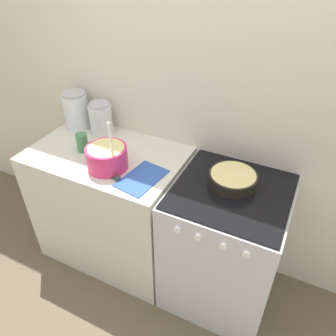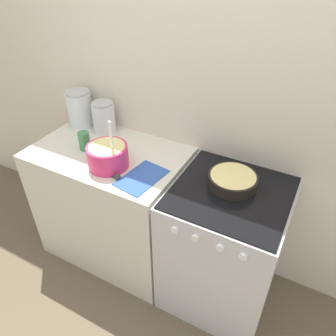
{
  "view_description": "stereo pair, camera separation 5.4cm",
  "coord_description": "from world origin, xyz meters",
  "px_view_note": "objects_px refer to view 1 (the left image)",
  "views": [
    {
      "loc": [
        0.63,
        -1.06,
        2.04
      ],
      "look_at": [
        -0.04,
        0.28,
        0.94
      ],
      "focal_mm": 35.0,
      "sensor_mm": 36.0,
      "label": 1
    },
    {
      "loc": [
        0.67,
        -1.04,
        2.04
      ],
      "look_at": [
        -0.04,
        0.28,
        0.94
      ],
      "focal_mm": 35.0,
      "sensor_mm": 36.0,
      "label": 2
    }
  ],
  "objects_px": {
    "mixing_bowl": "(107,156)",
    "storage_jar_middle": "(101,120)",
    "tin_can": "(82,142)",
    "baking_pan": "(233,179)",
    "storage_jar_left": "(77,112)",
    "stove": "(224,245)"
  },
  "relations": [
    {
      "from": "mixing_bowl",
      "to": "storage_jar_middle",
      "type": "bearing_deg",
      "value": 129.71
    },
    {
      "from": "tin_can",
      "to": "mixing_bowl",
      "type": "bearing_deg",
      "value": -18.19
    },
    {
      "from": "mixing_bowl",
      "to": "tin_can",
      "type": "xyz_separation_m",
      "value": [
        -0.25,
        0.08,
        -0.02
      ]
    },
    {
      "from": "mixing_bowl",
      "to": "baking_pan",
      "type": "distance_m",
      "value": 0.73
    },
    {
      "from": "storage_jar_left",
      "to": "storage_jar_middle",
      "type": "height_order",
      "value": "storage_jar_left"
    },
    {
      "from": "baking_pan",
      "to": "storage_jar_left",
      "type": "height_order",
      "value": "storage_jar_left"
    },
    {
      "from": "mixing_bowl",
      "to": "storage_jar_left",
      "type": "distance_m",
      "value": 0.58
    },
    {
      "from": "storage_jar_middle",
      "to": "tin_can",
      "type": "bearing_deg",
      "value": -84.08
    },
    {
      "from": "stove",
      "to": "storage_jar_left",
      "type": "distance_m",
      "value": 1.34
    },
    {
      "from": "stove",
      "to": "mixing_bowl",
      "type": "relative_size",
      "value": 2.9
    },
    {
      "from": "storage_jar_middle",
      "to": "baking_pan",
      "type": "bearing_deg",
      "value": -8.99
    },
    {
      "from": "storage_jar_middle",
      "to": "mixing_bowl",
      "type": "bearing_deg",
      "value": -50.29
    },
    {
      "from": "storage_jar_middle",
      "to": "stove",
      "type": "bearing_deg",
      "value": -11.81
    },
    {
      "from": "mixing_bowl",
      "to": "storage_jar_middle",
      "type": "xyz_separation_m",
      "value": [
        -0.27,
        0.33,
        0.02
      ]
    },
    {
      "from": "stove",
      "to": "storage_jar_middle",
      "type": "xyz_separation_m",
      "value": [
        -1.0,
        0.21,
        0.54
      ]
    },
    {
      "from": "stove",
      "to": "mixing_bowl",
      "type": "height_order",
      "value": "mixing_bowl"
    },
    {
      "from": "mixing_bowl",
      "to": "storage_jar_middle",
      "type": "height_order",
      "value": "mixing_bowl"
    },
    {
      "from": "baking_pan",
      "to": "storage_jar_left",
      "type": "relative_size",
      "value": 1.05
    },
    {
      "from": "mixing_bowl",
      "to": "storage_jar_left",
      "type": "bearing_deg",
      "value": 145.58
    },
    {
      "from": "baking_pan",
      "to": "tin_can",
      "type": "height_order",
      "value": "tin_can"
    },
    {
      "from": "storage_jar_middle",
      "to": "tin_can",
      "type": "distance_m",
      "value": 0.25
    },
    {
      "from": "stove",
      "to": "tin_can",
      "type": "relative_size",
      "value": 7.46
    }
  ]
}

